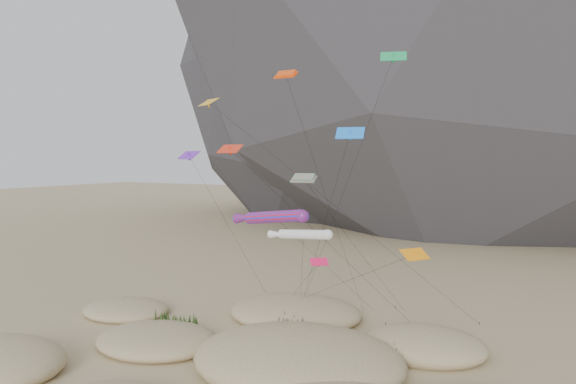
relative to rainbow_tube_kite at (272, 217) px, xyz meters
The scene contains 9 objects.
ground 16.54m from the rainbow_tube_kite, 80.46° to the right, with size 500.00×500.00×0.00m, color #CCB789.
dunes 13.57m from the rainbow_tube_kite, 69.45° to the right, with size 50.56×37.15×4.37m.
dune_grass 13.75m from the rainbow_tube_kite, 86.49° to the right, with size 41.84×28.64×1.43m.
kite_stakes 16.59m from the rainbow_tube_kite, 65.79° to the left, with size 22.59×7.03×0.30m.
rainbow_tube_kite is the anchor object (origin of this frame).
white_tube_kite 5.99m from the rainbow_tube_kite, 35.90° to the right, with size 10.57×15.78×11.42m.
orange_parafoil 14.00m from the rainbow_tube_kite, 91.28° to the left, with size 6.19×10.07×26.12m.
multi_parafoil 6.31m from the rainbow_tube_kite, 25.73° to the right, with size 5.39×18.11×16.03m.
delta_kites 6.87m from the rainbow_tube_kite, 28.41° to the right, with size 28.01×20.06×26.91m.
Camera 1 is at (24.14, -35.31, 17.54)m, focal length 35.00 mm.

